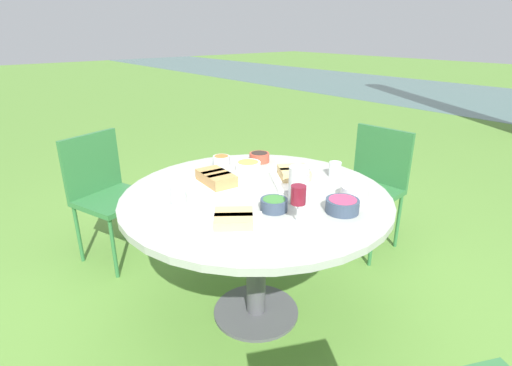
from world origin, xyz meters
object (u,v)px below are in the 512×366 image
Objects in this scene: dining_table at (256,211)px; chair_near_right at (105,187)px; chair_near_left at (372,179)px; handbag at (219,209)px; wine_glass at (298,197)px; water_pitcher at (299,185)px.

chair_near_right reaches higher than dining_table.
chair_near_left and chair_near_right have the same top height.
dining_table is 1.32m from handbag.
wine_glass is 0.48× the size of handbag.
wine_glass is at bearing -69.49° from chair_near_left.
dining_table is at bearing -85.29° from chair_near_left.
dining_table is 0.30m from water_pitcher.
chair_near_right is 1.51m from water_pitcher.
chair_near_left is 1.39m from wine_glass.
chair_near_right is 0.97m from handbag.
dining_table is 0.44m from wine_glass.
water_pitcher is 0.50× the size of handbag.
wine_glass is at bearing 11.49° from chair_near_right.
chair_near_left is 5.03× the size of wine_glass.
water_pitcher is (1.40, 0.48, 0.33)m from chair_near_right.
handbag is at bearing 158.98° from wine_glass.
wine_glass reaches higher than chair_near_left.
chair_near_left reaches higher than handbag.
chair_near_right is 5.03× the size of wine_glass.
wine_glass is (0.37, -0.07, 0.22)m from dining_table.
dining_table is at bearing -24.20° from handbag.
chair_near_left is 1.00× the size of chair_near_right.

